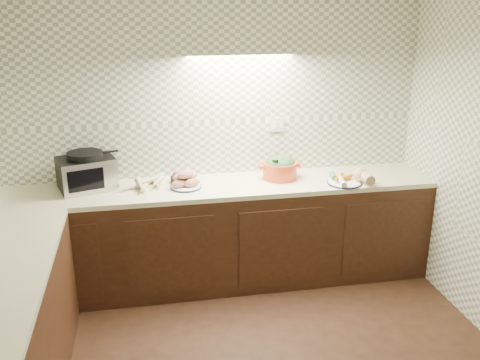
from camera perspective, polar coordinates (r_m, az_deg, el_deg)
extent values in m
cube|color=gray|center=(4.60, -2.65, 5.32)|extent=(3.60, 0.05, 2.60)
cube|color=beige|center=(4.72, 3.99, 5.88)|extent=(0.13, 0.01, 0.12)
cube|color=black|center=(4.64, -1.99, -5.99)|extent=(3.60, 0.60, 0.86)
cube|color=beige|center=(4.46, -2.06, -0.75)|extent=(3.60, 0.60, 0.04)
cube|color=black|center=(4.51, -16.05, 0.70)|extent=(0.51, 0.44, 0.26)
cube|color=#B3B3B8|center=(4.35, -15.57, 0.08)|extent=(0.42, 0.14, 0.26)
cube|color=black|center=(4.35, -15.57, 0.08)|extent=(0.27, 0.09, 0.17)
cylinder|color=black|center=(4.46, -16.23, 2.58)|extent=(0.35, 0.35, 0.05)
cone|color=beige|center=(4.46, -11.41, -0.56)|extent=(0.08, 0.25, 0.05)
cone|color=beige|center=(4.43, -12.01, -0.73)|extent=(0.21, 0.22, 0.05)
cone|color=beige|center=(4.44, -10.01, -0.53)|extent=(0.19, 0.18, 0.05)
cone|color=beige|center=(4.39, -10.59, -0.86)|extent=(0.09, 0.20, 0.04)
cone|color=beige|center=(4.45, -8.60, -0.36)|extent=(0.21, 0.13, 0.06)
cone|color=beige|center=(4.48, -9.24, 0.08)|extent=(0.10, 0.25, 0.05)
cone|color=beige|center=(4.50, -10.40, -0.05)|extent=(0.06, 0.21, 0.04)
cone|color=beige|center=(4.43, -9.34, -0.30)|extent=(0.11, 0.23, 0.05)
cylinder|color=#151639|center=(4.41, -5.79, -0.75)|extent=(0.26, 0.26, 0.01)
cylinder|color=white|center=(4.41, -5.80, -0.73)|extent=(0.24, 0.24, 0.02)
ellipsoid|color=#AF7A5C|center=(4.37, -6.48, -0.37)|extent=(0.15, 0.09, 0.07)
ellipsoid|color=#AF7A5C|center=(4.38, -5.15, -0.28)|extent=(0.15, 0.09, 0.07)
ellipsoid|color=#AF7A5C|center=(4.44, -5.93, -0.03)|extent=(0.15, 0.09, 0.07)
ellipsoid|color=#AF7A5C|center=(4.40, -6.37, 0.30)|extent=(0.15, 0.09, 0.07)
ellipsoid|color=#AF7A5C|center=(4.42, -5.45, 0.42)|extent=(0.15, 0.09, 0.07)
ellipsoid|color=#AF7A5C|center=(4.36, -5.82, 0.59)|extent=(0.15, 0.09, 0.07)
cylinder|color=black|center=(4.53, -6.54, 0.03)|extent=(0.14, 0.14, 0.05)
sphere|color=maroon|center=(4.51, -6.74, 0.55)|extent=(0.08, 0.08, 0.08)
sphere|color=beige|center=(4.53, -6.21, 0.49)|extent=(0.05, 0.05, 0.05)
cylinder|color=#C74020|center=(4.60, 4.27, 1.05)|extent=(0.30, 0.30, 0.15)
cube|color=#C74020|center=(4.55, 2.31, 1.43)|extent=(0.04, 0.06, 0.02)
cube|color=#C74020|center=(4.63, 6.23, 1.64)|extent=(0.04, 0.06, 0.02)
ellipsoid|color=#326E2C|center=(4.58, 4.29, 1.74)|extent=(0.26, 0.26, 0.14)
cylinder|color=#151639|center=(4.56, 11.06, -0.31)|extent=(0.29, 0.29, 0.01)
cylinder|color=white|center=(4.56, 11.06, -0.29)|extent=(0.27, 0.27, 0.02)
cone|color=orange|center=(4.57, 10.43, 0.10)|extent=(0.14, 0.14, 0.03)
cone|color=orange|center=(4.56, 10.84, 0.05)|extent=(0.14, 0.14, 0.03)
cone|color=orange|center=(4.56, 10.57, 0.06)|extent=(0.16, 0.10, 0.03)
cone|color=orange|center=(4.56, 11.02, 0.28)|extent=(0.14, 0.14, 0.03)
cone|color=orange|center=(4.58, 11.08, 0.35)|extent=(0.14, 0.14, 0.03)
cone|color=orange|center=(4.56, 11.01, 0.28)|extent=(0.17, 0.09, 0.03)
cylinder|color=white|center=(4.50, 10.81, -0.14)|extent=(0.07, 0.19, 0.05)
cylinder|color=#478236|center=(4.62, 9.91, 0.42)|extent=(0.07, 0.12, 0.05)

